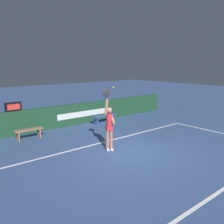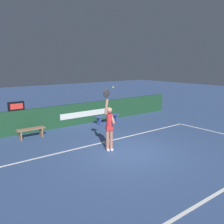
{
  "view_description": "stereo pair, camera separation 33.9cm",
  "coord_description": "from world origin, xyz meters",
  "px_view_note": "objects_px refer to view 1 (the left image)",
  "views": [
    {
      "loc": [
        -6.33,
        -6.6,
        3.42
      ],
      "look_at": [
        -0.4,
        0.53,
        1.56
      ],
      "focal_mm": 39.46,
      "sensor_mm": 36.0,
      "label": 1
    },
    {
      "loc": [
        -6.07,
        -6.81,
        3.42
      ],
      "look_at": [
        -0.4,
        0.53,
        1.56
      ],
      "focal_mm": 39.46,
      "sensor_mm": 36.0,
      "label": 2
    }
  ],
  "objects_px": {
    "tennis_player": "(109,125)",
    "courtside_bench_far": "(104,117)",
    "speed_display": "(13,107)",
    "tennis_ball": "(113,87)",
    "courtside_bench_near": "(29,132)"
  },
  "relations": [
    {
      "from": "tennis_player",
      "to": "courtside_bench_near",
      "type": "height_order",
      "value": "tennis_player"
    },
    {
      "from": "speed_display",
      "to": "tennis_player",
      "type": "height_order",
      "value": "tennis_player"
    },
    {
      "from": "speed_display",
      "to": "courtside_bench_far",
      "type": "xyz_separation_m",
      "value": [
        4.79,
        -0.8,
        -1.04
      ]
    },
    {
      "from": "speed_display",
      "to": "tennis_ball",
      "type": "height_order",
      "value": "tennis_ball"
    },
    {
      "from": "courtside_bench_far",
      "to": "tennis_ball",
      "type": "bearing_deg",
      "value": -123.95
    },
    {
      "from": "speed_display",
      "to": "tennis_player",
      "type": "distance_m",
      "value": 4.94
    },
    {
      "from": "speed_display",
      "to": "courtside_bench_far",
      "type": "relative_size",
      "value": 0.47
    },
    {
      "from": "tennis_ball",
      "to": "courtside_bench_far",
      "type": "height_order",
      "value": "tennis_ball"
    },
    {
      "from": "tennis_ball",
      "to": "courtside_bench_near",
      "type": "bearing_deg",
      "value": 116.16
    },
    {
      "from": "courtside_bench_near",
      "to": "courtside_bench_far",
      "type": "relative_size",
      "value": 0.81
    },
    {
      "from": "tennis_ball",
      "to": "courtside_bench_far",
      "type": "relative_size",
      "value": 0.04
    },
    {
      "from": "tennis_player",
      "to": "courtside_bench_far",
      "type": "distance_m",
      "value": 4.48
    },
    {
      "from": "courtside_bench_near",
      "to": "tennis_player",
      "type": "bearing_deg",
      "value": -61.05
    },
    {
      "from": "courtside_bench_far",
      "to": "courtside_bench_near",
      "type": "bearing_deg",
      "value": -178.22
    },
    {
      "from": "tennis_ball",
      "to": "speed_display",
      "type": "bearing_deg",
      "value": 114.55
    }
  ]
}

